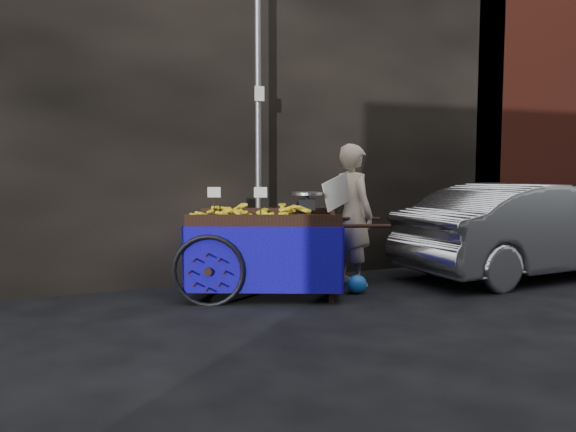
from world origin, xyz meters
name	(u,v)px	position (x,y,z in m)	size (l,w,h in m)	color
ground	(274,311)	(0.00, 0.00, 0.00)	(80.00, 80.00, 0.00)	black
building_wall	(234,98)	(0.39, 2.60, 2.50)	(13.50, 2.00, 5.00)	black
street_pole	(258,126)	(0.30, 1.30, 2.01)	(0.12, 0.10, 4.00)	slate
banana_cart	(261,227)	(0.15, 0.79, 0.80)	(2.60, 1.93, 1.29)	black
vendor	(353,215)	(1.40, 0.83, 0.89)	(0.81, 0.71, 1.79)	#C6B293
plastic_bag	(357,284)	(1.20, 0.36, 0.11)	(0.25, 0.20, 0.22)	blue
parked_car	(531,230)	(3.93, 0.39, 0.64)	(1.35, 3.87, 1.27)	#B4B6BB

